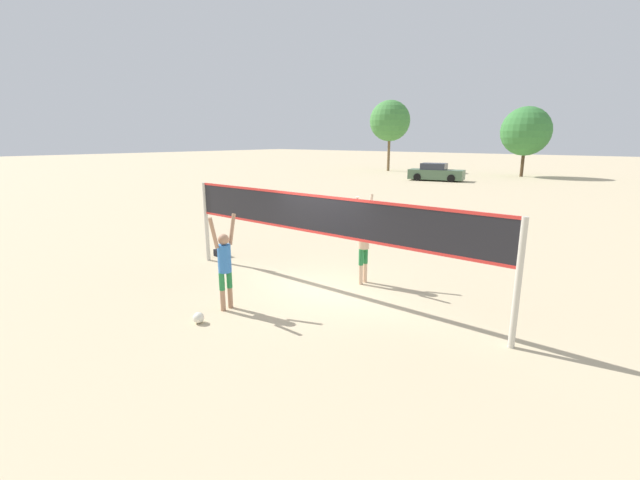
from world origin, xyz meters
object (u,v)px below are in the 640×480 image
object	(u,v)px
volleyball_net	(320,222)
tree_left_cluster	(390,121)
parked_car_mid	(436,173)
tree_right_cluster	(526,131)
gear_bag	(222,253)
player_spiker	(225,261)
volleyball	(199,318)
player_blocker	(364,237)

from	to	relation	value
volleyball_net	tree_left_cluster	xyz separation A→B (m)	(-19.04, 35.43, 3.77)
tree_left_cluster	parked_car_mid	bearing A→B (deg)	-39.37
volleyball_net	tree_right_cluster	world-z (taller)	tree_right_cluster
gear_bag	volleyball_net	bearing A→B (deg)	-6.89
tree_left_cluster	player_spiker	bearing A→B (deg)	-64.20
volleyball_net	player_spiker	size ratio (longest dim) A/B	4.30
volleyball_net	volleyball	distance (m)	3.40
volleyball	gear_bag	world-z (taller)	volleyball
tree_left_cluster	tree_right_cluster	bearing A→B (deg)	6.26
player_spiker	parked_car_mid	world-z (taller)	player_spiker
gear_bag	player_spiker	bearing A→B (deg)	-36.54
tree_right_cluster	volleyball	bearing A→B (deg)	-83.67
volleyball	parked_car_mid	bearing A→B (deg)	106.45
player_blocker	volleyball	xyz separation A→B (m)	(-1.18, -4.11, -1.08)
gear_bag	tree_right_cluster	size ratio (longest dim) A/B	0.07
player_spiker	parked_car_mid	distance (m)	31.29
volleyball	tree_left_cluster	xyz separation A→B (m)	(-18.28, 38.34, 5.38)
player_spiker	volleyball	xyz separation A→B (m)	(0.14, -0.82, -0.97)
player_spiker	player_blocker	xyz separation A→B (m)	(1.32, 3.29, 0.11)
tree_right_cluster	player_blocker	bearing A→B (deg)	-81.09
tree_right_cluster	tree_left_cluster	bearing A→B (deg)	-173.74
gear_bag	tree_right_cluster	xyz separation A→B (m)	(-0.75, 36.42, 4.15)
player_spiker	volleyball	world-z (taller)	player_spiker
player_blocker	volleyball	bearing A→B (deg)	-16.03
parked_car_mid	player_spiker	bearing A→B (deg)	-86.02
volleyball_net	player_spiker	bearing A→B (deg)	-113.46
volleyball	gear_bag	size ratio (longest dim) A/B	0.51
player_spiker	tree_right_cluster	world-z (taller)	tree_right_cluster
player_blocker	tree_left_cluster	xyz separation A→B (m)	(-19.46, 34.22, 4.29)
player_spiker	tree_left_cluster	distance (m)	41.90
volleyball	tree_right_cluster	bearing A→B (deg)	96.33
volleyball_net	player_spiker	xyz separation A→B (m)	(-0.90, -2.08, -0.63)
player_spiker	player_blocker	distance (m)	3.55
gear_bag	player_blocker	bearing A→B (deg)	7.90
tree_left_cluster	tree_right_cluster	world-z (taller)	tree_left_cluster
volleyball	parked_car_mid	distance (m)	32.12
volleyball	tree_left_cluster	world-z (taller)	tree_left_cluster
gear_bag	parked_car_mid	xyz separation A→B (m)	(-5.42, 27.36, 0.57)
parked_car_mid	volleyball	bearing A→B (deg)	-86.20
parked_car_mid	tree_right_cluster	size ratio (longest dim) A/B	0.75
player_blocker	parked_car_mid	xyz separation A→B (m)	(-10.27, 26.69, -0.52)
player_blocker	gear_bag	distance (m)	5.02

